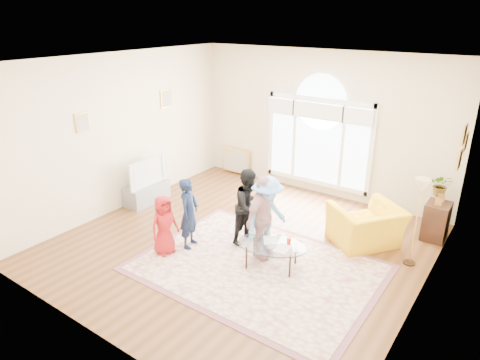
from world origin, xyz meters
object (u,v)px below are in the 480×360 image
Objects in this scene: television at (145,171)px; armchair at (366,226)px; area_rug at (257,267)px; tv_console at (147,193)px; coffee_table at (272,245)px.

armchair is at bearing 12.05° from television.
tv_console is at bearing 166.80° from area_rug.
area_rug is 3.60× the size of tv_console.
coffee_table is at bearing 43.63° from area_rug.
armchair is (1.14, 1.77, 0.36)m from area_rug.
coffee_table is (3.57, -0.64, -0.32)m from television.
tv_console is 0.78× the size of coffee_table.
television is 4.66m from armchair.
television is (0.01, -0.00, 0.51)m from tv_console.
area_rug is 0.45m from coffee_table.
tv_console is at bearing -41.69° from armchair.
television is at bearing 166.77° from area_rug.
coffee_table is at bearing -10.16° from tv_console.
area_rug is 3.57m from television.
television reaches higher than armchair.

